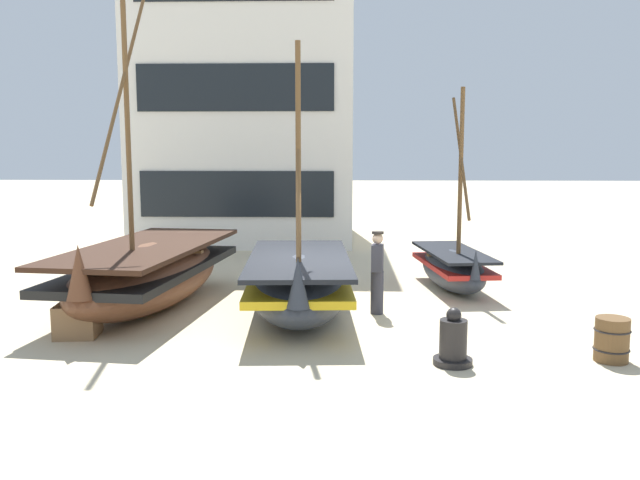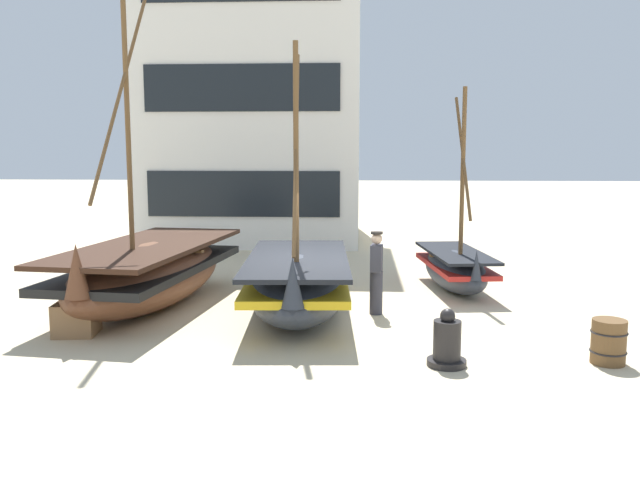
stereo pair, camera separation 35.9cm
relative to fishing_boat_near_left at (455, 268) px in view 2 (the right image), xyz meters
name	(u,v)px [view 2 (the right image)]	position (x,y,z in m)	size (l,w,h in m)	color
ground_plane	(317,316)	(-3.11, -2.70, -0.53)	(120.00, 120.00, 0.00)	beige
fishing_boat_near_left	(455,268)	(0.00, 0.00, 0.00)	(1.61, 3.64, 4.70)	#2D333D
fishing_boat_centre_large	(149,272)	(-6.72, -2.08, 0.21)	(2.91, 6.13, 7.28)	brown
fishing_boat_far_right	(298,283)	(-3.49, -2.75, 0.14)	(2.24, 5.00, 5.26)	#2D333D
fisherman_by_hull	(376,273)	(-1.93, -2.47, 0.30)	(0.27, 0.39, 1.68)	#33333D
capstan_winch	(447,343)	(-0.92, -5.66, -0.18)	(0.61, 0.61, 0.90)	black
wooden_barrel	(609,342)	(1.60, -5.41, -0.18)	(0.56, 0.56, 0.70)	brown
cargo_crate	(76,318)	(-7.35, -4.31, -0.24)	(0.71, 0.71, 0.59)	olive
harbor_building_main	(257,96)	(-6.09, 9.14, 4.74)	(7.87, 6.78, 10.53)	white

